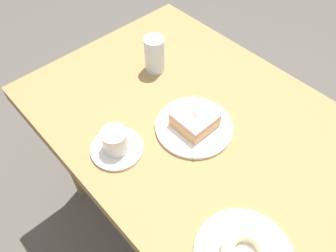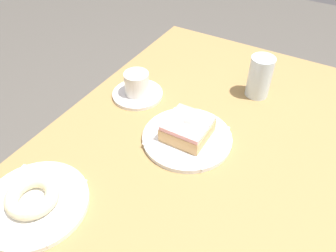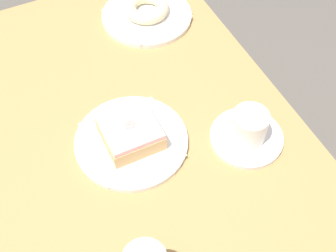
{
  "view_description": "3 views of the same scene",
  "coord_description": "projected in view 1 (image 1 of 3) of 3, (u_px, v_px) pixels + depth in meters",
  "views": [
    {
      "loc": [
        0.38,
        -0.47,
        1.44
      ],
      "look_at": [
        -0.02,
        -0.1,
        0.76
      ],
      "focal_mm": 34.67,
      "sensor_mm": 36.0,
      "label": 1
    },
    {
      "loc": [
        0.53,
        0.22,
        1.29
      ],
      "look_at": [
        0.03,
        -0.07,
        0.76
      ],
      "focal_mm": 35.33,
      "sensor_mm": 36.0,
      "label": 2
    },
    {
      "loc": [
        -0.47,
        0.13,
        1.45
      ],
      "look_at": [
        -0.01,
        -0.1,
        0.76
      ],
      "focal_mm": 49.17,
      "sensor_mm": 36.0,
      "label": 3
    }
  ],
  "objects": [
    {
      "name": "donut_glazed_square",
      "position": [
        195.0,
        120.0,
        0.89
      ],
      "size": [
        0.1,
        0.1,
        0.04
      ],
      "color": "tan",
      "rests_on": "napkin_glazed_square"
    },
    {
      "name": "coffee_cup",
      "position": [
        116.0,
        143.0,
        0.85
      ],
      "size": [
        0.14,
        0.14,
        0.07
      ],
      "color": "silver",
      "rests_on": "table"
    },
    {
      "name": "plate_glazed_square",
      "position": [
        194.0,
        127.0,
        0.91
      ],
      "size": [
        0.22,
        0.22,
        0.01
      ],
      "primitive_type": "cylinder",
      "color": "white",
      "rests_on": "table"
    },
    {
      "name": "table",
      "position": [
        196.0,
        138.0,
        1.0
      ],
      "size": [
        1.02,
        0.72,
        0.72
      ],
      "color": "#997645",
      "rests_on": "ground_plane"
    },
    {
      "name": "ground_plane",
      "position": [
        187.0,
        220.0,
        1.49
      ],
      "size": [
        6.0,
        6.0,
        0.0
      ],
      "primitive_type": "plane",
      "color": "#534E47"
    },
    {
      "name": "napkin_glazed_square",
      "position": [
        194.0,
        125.0,
        0.91
      ],
      "size": [
        0.16,
        0.16,
        0.0
      ],
      "primitive_type": "cube",
      "rotation": [
        0.0,
        0.0,
        0.0
      ],
      "color": "white",
      "rests_on": "plate_glazed_square"
    },
    {
      "name": "water_glass",
      "position": [
        155.0,
        55.0,
        1.03
      ],
      "size": [
        0.06,
        0.06,
        0.12
      ],
      "primitive_type": "cylinder",
      "color": "silver",
      "rests_on": "table"
    }
  ]
}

